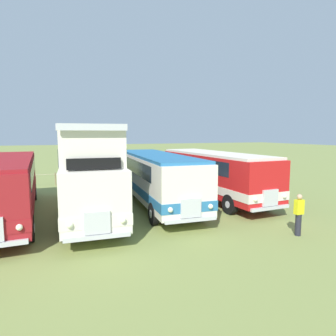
{
  "coord_description": "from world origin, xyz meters",
  "views": [
    {
      "loc": [
        6.21,
        -15.79,
        4.17
      ],
      "look_at": [
        12.23,
        -0.32,
        2.21
      ],
      "focal_mm": 31.26,
      "sensor_mm": 36.0,
      "label": 1
    }
  ],
  "objects": [
    {
      "name": "bus_sixth_in_row",
      "position": [
        3.89,
        0.3,
        1.76
      ],
      "size": [
        2.98,
        11.38,
        2.99
      ],
      "color": "maroon",
      "rests_on": "ground"
    },
    {
      "name": "bus_seventh_in_row",
      "position": [
        7.8,
        -0.11,
        2.36
      ],
      "size": [
        3.15,
        11.25,
        4.52
      ],
      "color": "silver",
      "rests_on": "ground"
    },
    {
      "name": "bus_eighth_in_row",
      "position": [
        11.69,
        0.29,
        1.76
      ],
      "size": [
        3.14,
        10.91,
        2.99
      ],
      "color": "silver",
      "rests_on": "ground"
    },
    {
      "name": "bus_ninth_in_row",
      "position": [
        15.58,
        0.33,
        1.75
      ],
      "size": [
        2.97,
        10.21,
        2.99
      ],
      "color": "red",
      "rests_on": "ground"
    },
    {
      "name": "marshal_person",
      "position": [
        15.41,
        -6.89,
        0.89
      ],
      "size": [
        0.36,
        0.24,
        1.73
      ],
      "color": "#23232D",
      "rests_on": "ground"
    }
  ]
}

